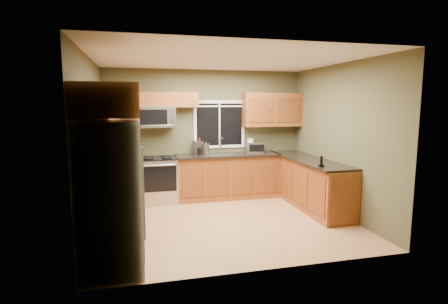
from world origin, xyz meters
name	(u,v)px	position (x,y,z in m)	size (l,w,h in m)	color
floor	(226,222)	(0.00, 0.00, 0.00)	(4.20, 4.20, 0.00)	#B67F4F
ceiling	(226,59)	(0.00, 0.00, 2.70)	(4.20, 4.20, 0.00)	white
back_wall	(206,134)	(0.00, 1.80, 1.35)	(4.20, 4.20, 0.00)	#4C492D
front_wall	(264,160)	(0.00, -1.80, 1.35)	(4.20, 4.20, 0.00)	#4C492D
left_wall	(91,147)	(-2.10, 0.00, 1.35)	(3.60, 3.60, 0.00)	#4C492D
right_wall	(340,140)	(2.10, 0.00, 1.35)	(3.60, 3.60, 0.00)	#4C492D
window	(219,124)	(0.30, 1.78, 1.55)	(1.12, 0.03, 1.02)	white
base_cabinets_left	(116,195)	(-1.80, 0.48, 0.45)	(0.60, 2.65, 0.90)	brown
countertop_left	(117,168)	(-1.78, 0.48, 0.92)	(0.65, 2.65, 0.04)	black
base_cabinets_back	(228,177)	(0.42, 1.50, 0.45)	(2.17, 0.60, 0.90)	brown
countertop_back	(228,155)	(0.42, 1.48, 0.92)	(2.17, 0.65, 0.04)	black
base_cabinets_peninsula	(308,183)	(1.80, 0.54, 0.45)	(0.60, 2.52, 0.90)	brown
countertop_peninsula	(308,159)	(1.78, 0.55, 0.92)	(0.65, 2.50, 0.04)	black
upper_cabinets_left	(104,112)	(-1.94, 0.48, 1.86)	(0.33, 2.65, 0.72)	brown
upper_cabinets_back_left	(166,100)	(-0.85, 1.64, 2.07)	(1.30, 0.33, 0.30)	brown
upper_cabinets_back_right	(272,110)	(1.45, 1.64, 1.86)	(1.30, 0.33, 0.72)	brown
upper_cabinet_over_fridge	(107,100)	(-1.74, -1.30, 2.03)	(0.72, 0.90, 0.38)	brown
refrigerator	(111,196)	(-1.74, -1.30, 0.90)	(0.74, 0.90, 1.80)	#B7B7BC
range	(158,180)	(-1.05, 1.47, 0.47)	(0.76, 0.69, 0.94)	#B7B7BC
microwave	(156,117)	(-1.05, 1.61, 1.73)	(0.76, 0.41, 0.42)	#B7B7BC
sink	(223,154)	(0.30, 1.49, 0.95)	(0.60, 0.42, 0.36)	slate
toaster_oven	(255,147)	(1.04, 1.59, 1.05)	(0.41, 0.34, 0.23)	#B7B7BC
coffee_maker	(198,148)	(-0.21, 1.63, 1.07)	(0.22, 0.26, 0.28)	slate
kettle	(206,148)	(-0.05, 1.53, 1.07)	(0.18, 0.18, 0.29)	#B7B7BC
paper_towel_roll	(250,145)	(0.97, 1.68, 1.09)	(0.13, 0.13, 0.33)	white
soap_bottle_a	(200,146)	(-0.15, 1.70, 1.10)	(0.13, 0.13, 0.33)	#DE4614
soap_bottle_c	(198,150)	(-0.18, 1.68, 1.03)	(0.14, 0.14, 0.18)	white
cordless_phone	(321,164)	(1.57, -0.32, 0.99)	(0.09, 0.09, 0.18)	black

